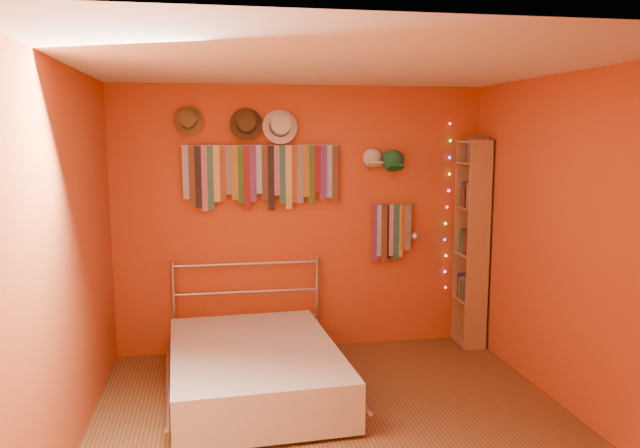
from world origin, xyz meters
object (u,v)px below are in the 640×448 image
tie_rack (261,173)px  bookshelf (476,242)px  reading_lamp (414,236)px  bed (254,368)px

tie_rack → bookshelf: bookshelf is taller
bookshelf → reading_lamp: bearing=-179.4°
reading_lamp → bookshelf: 0.63m
tie_rack → reading_lamp: size_ratio=4.96×
tie_rack → bed: 1.79m
reading_lamp → bookshelf: bookshelf is taller
tie_rack → reading_lamp: tie_rack is taller
bed → reading_lamp: bearing=24.3°
tie_rack → bed: tie_rack is taller
bookshelf → bed: bookshelf is taller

